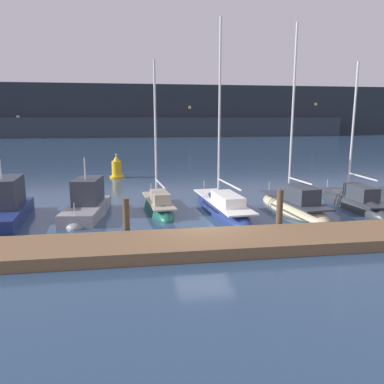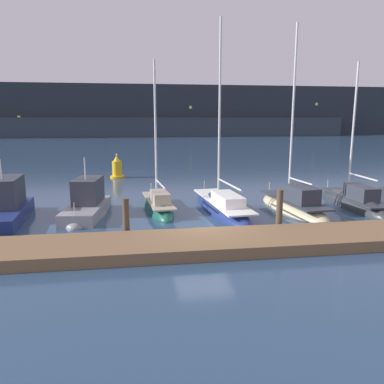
{
  "view_description": "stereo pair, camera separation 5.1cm",
  "coord_description": "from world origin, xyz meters",
  "px_view_note": "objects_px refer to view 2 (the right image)",
  "views": [
    {
      "loc": [
        -2.92,
        -15.64,
        4.99
      ],
      "look_at": [
        0.0,
        3.4,
        1.2
      ],
      "focal_mm": 35.0,
      "sensor_mm": 36.0,
      "label": 1
    },
    {
      "loc": [
        -2.87,
        -15.65,
        4.99
      ],
      "look_at": [
        0.0,
        3.4,
        1.2
      ],
      "focal_mm": 35.0,
      "sensor_mm": 36.0,
      "label": 2
    }
  ],
  "objects_px": {
    "motorboat_berth_4": "(87,210)",
    "channel_buoy": "(117,169)",
    "sailboat_berth_6": "(222,209)",
    "motorboat_berth_3": "(5,213)",
    "sailboat_berth_7": "(294,207)",
    "sailboat_berth_5": "(158,208)",
    "sailboat_berth_8": "(353,204)"
  },
  "relations": [
    {
      "from": "sailboat_berth_8",
      "to": "channel_buoy",
      "type": "relative_size",
      "value": 4.34
    },
    {
      "from": "sailboat_berth_6",
      "to": "sailboat_berth_7",
      "type": "height_order",
      "value": "sailboat_berth_6"
    },
    {
      "from": "motorboat_berth_4",
      "to": "channel_buoy",
      "type": "bearing_deg",
      "value": 85.6
    },
    {
      "from": "motorboat_berth_3",
      "to": "motorboat_berth_4",
      "type": "xyz_separation_m",
      "value": [
        3.91,
        0.39,
        -0.08
      ]
    },
    {
      "from": "channel_buoy",
      "to": "sailboat_berth_8",
      "type": "bearing_deg",
      "value": -42.99
    },
    {
      "from": "sailboat_berth_6",
      "to": "channel_buoy",
      "type": "bearing_deg",
      "value": 115.75
    },
    {
      "from": "sailboat_berth_8",
      "to": "channel_buoy",
      "type": "xyz_separation_m",
      "value": [
        -13.93,
        12.98,
        0.66
      ]
    },
    {
      "from": "motorboat_berth_3",
      "to": "sailboat_berth_5",
      "type": "xyz_separation_m",
      "value": [
        7.67,
        1.05,
        -0.27
      ]
    },
    {
      "from": "sailboat_berth_8",
      "to": "channel_buoy",
      "type": "height_order",
      "value": "sailboat_berth_8"
    },
    {
      "from": "sailboat_berth_6",
      "to": "sailboat_berth_8",
      "type": "bearing_deg",
      "value": -0.63
    },
    {
      "from": "motorboat_berth_3",
      "to": "channel_buoy",
      "type": "xyz_separation_m",
      "value": [
        4.9,
        13.18,
        0.39
      ]
    },
    {
      "from": "sailboat_berth_5",
      "to": "sailboat_berth_8",
      "type": "bearing_deg",
      "value": -4.38
    },
    {
      "from": "motorboat_berth_3",
      "to": "channel_buoy",
      "type": "distance_m",
      "value": 14.07
    },
    {
      "from": "motorboat_berth_4",
      "to": "sailboat_berth_6",
      "type": "relative_size",
      "value": 0.49
    },
    {
      "from": "sailboat_berth_6",
      "to": "sailboat_berth_8",
      "type": "xyz_separation_m",
      "value": [
        7.71,
        -0.09,
        0.01
      ]
    },
    {
      "from": "sailboat_berth_8",
      "to": "channel_buoy",
      "type": "distance_m",
      "value": 19.05
    },
    {
      "from": "sailboat_berth_5",
      "to": "sailboat_berth_8",
      "type": "distance_m",
      "value": 11.19
    },
    {
      "from": "motorboat_berth_4",
      "to": "sailboat_berth_5",
      "type": "xyz_separation_m",
      "value": [
        3.75,
        0.67,
        -0.19
      ]
    },
    {
      "from": "motorboat_berth_3",
      "to": "sailboat_berth_7",
      "type": "relative_size",
      "value": 0.58
    },
    {
      "from": "sailboat_berth_5",
      "to": "sailboat_berth_6",
      "type": "relative_size",
      "value": 0.81
    },
    {
      "from": "sailboat_berth_6",
      "to": "sailboat_berth_8",
      "type": "distance_m",
      "value": 7.71
    },
    {
      "from": "motorboat_berth_3",
      "to": "channel_buoy",
      "type": "bearing_deg",
      "value": 69.61
    },
    {
      "from": "motorboat_berth_4",
      "to": "channel_buoy",
      "type": "relative_size",
      "value": 2.62
    },
    {
      "from": "sailboat_berth_6",
      "to": "motorboat_berth_4",
      "type": "bearing_deg",
      "value": 179.18
    },
    {
      "from": "motorboat_berth_4",
      "to": "sailboat_berth_7",
      "type": "relative_size",
      "value": 0.51
    },
    {
      "from": "sailboat_berth_6",
      "to": "sailboat_berth_7",
      "type": "relative_size",
      "value": 1.03
    },
    {
      "from": "motorboat_berth_3",
      "to": "sailboat_berth_8",
      "type": "relative_size",
      "value": 0.69
    },
    {
      "from": "sailboat_berth_8",
      "to": "motorboat_berth_4",
      "type": "bearing_deg",
      "value": 179.28
    },
    {
      "from": "motorboat_berth_4",
      "to": "sailboat_berth_5",
      "type": "bearing_deg",
      "value": 10.07
    },
    {
      "from": "sailboat_berth_7",
      "to": "sailboat_berth_8",
      "type": "relative_size",
      "value": 1.18
    },
    {
      "from": "motorboat_berth_4",
      "to": "sailboat_berth_7",
      "type": "xyz_separation_m",
      "value": [
        11.18,
        -0.49,
        -0.13
      ]
    },
    {
      "from": "motorboat_berth_4",
      "to": "channel_buoy",
      "type": "xyz_separation_m",
      "value": [
        0.98,
        12.8,
        0.47
      ]
    }
  ]
}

